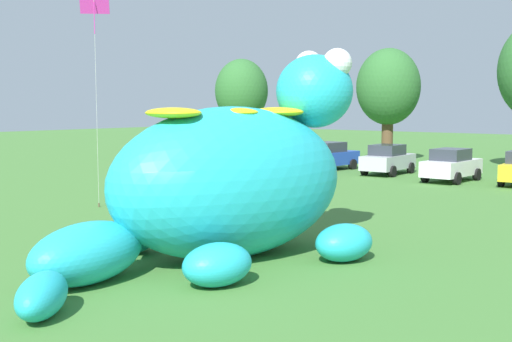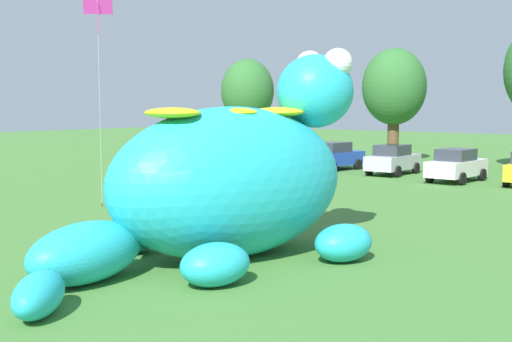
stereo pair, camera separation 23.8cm
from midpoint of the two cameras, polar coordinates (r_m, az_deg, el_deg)
ground_plane at (r=16.25m, az=-7.77°, el=-8.41°), size 160.00×160.00×0.00m
giant_inflatable_creature at (r=16.91m, az=-2.55°, el=-0.80°), size 6.40×11.15×5.55m
car_blue at (r=40.26m, az=6.22°, el=1.31°), size 2.18×4.22×1.72m
car_silver at (r=38.22m, az=11.27°, el=1.00°), size 2.11×4.19×1.72m
car_white at (r=35.45m, az=16.52°, el=0.50°), size 2.01×4.13×1.72m
tree_far_left at (r=54.20m, az=-1.40°, el=6.94°), size 4.37×4.37×7.76m
tree_left at (r=47.18m, az=11.33°, el=7.16°), size 4.48×4.48×7.96m
spectator_by_cars at (r=34.62m, az=2.89°, el=0.60°), size 0.38×0.26×1.71m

